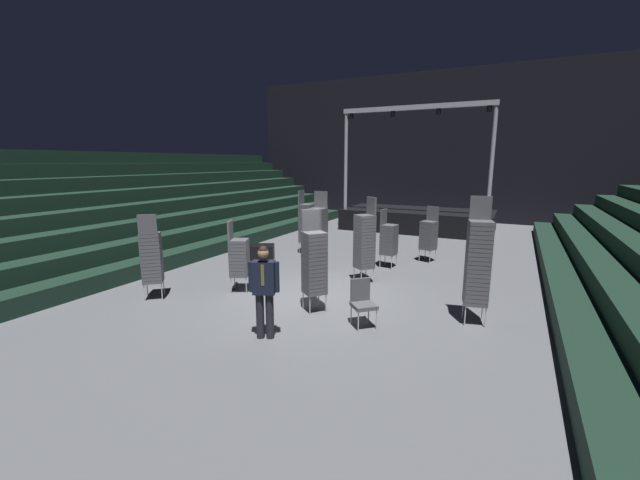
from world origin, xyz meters
TOP-DOWN VIEW (x-y plane):
  - ground_plane at (0.00, 0.00)m, footprint 22.00×30.00m
  - arena_end_wall at (0.00, 15.00)m, footprint 22.00×0.30m
  - bleacher_bank_left at (-8.00, 1.00)m, footprint 6.00×24.00m
  - stage_riser at (0.00, 10.90)m, footprint 6.81×3.22m
  - man_with_tie at (0.19, -2.13)m, footprint 0.56×0.37m
  - chair_stack_front_left at (-1.92, -0.16)m, footprint 0.59×0.59m
  - chair_stack_front_right at (-2.43, 4.31)m, footprint 0.46×0.46m
  - chair_stack_mid_left at (0.37, -0.50)m, footprint 0.62×0.62m
  - chair_stack_mid_right at (0.62, 1.95)m, footprint 0.62×0.62m
  - chair_stack_mid_centre at (-0.86, 2.12)m, footprint 0.44×0.44m
  - chair_stack_rear_left at (0.75, 3.75)m, footprint 0.48×0.48m
  - chair_stack_rear_right at (-3.43, -1.50)m, footprint 0.62×0.62m
  - chair_stack_rear_centre at (3.58, 0.36)m, footprint 0.53×0.53m
  - chair_stack_aisle_left at (1.71, 5.03)m, footprint 0.55×0.55m
  - equipment_road_case at (-3.29, 2.68)m, footprint 1.08×0.95m
  - loose_chair_near_man at (1.60, -0.79)m, footprint 0.62×0.62m

SIDE VIEW (x-z plane):
  - ground_plane at x=0.00m, z-range -0.10..0.00m
  - equipment_road_case at x=-3.29m, z-range 0.00..0.52m
  - loose_chair_near_man at x=1.60m, z-range 0.06..1.01m
  - stage_riser at x=0.00m, z-range -2.20..3.36m
  - chair_stack_front_left at x=-1.92m, z-range 0.00..1.80m
  - chair_stack_rear_left at x=0.75m, z-range 0.00..1.80m
  - chair_stack_aisle_left at x=1.71m, z-range 0.00..1.80m
  - man_with_tie at x=0.19m, z-range 0.12..1.87m
  - chair_stack_rear_right at x=-3.43m, z-range 0.00..2.05m
  - chair_stack_front_right at x=-2.43m, z-range 0.00..2.22m
  - chair_stack_mid_left at x=0.37m, z-range 0.00..2.22m
  - chair_stack_mid_right at x=0.62m, z-range 0.00..2.30m
  - chair_stack_mid_centre at x=-0.86m, z-range 0.00..2.39m
  - chair_stack_rear_centre at x=3.58m, z-range 0.00..2.56m
  - bleacher_bank_left at x=-8.00m, z-range 0.00..3.60m
  - arena_end_wall at x=0.00m, z-range 0.00..8.00m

